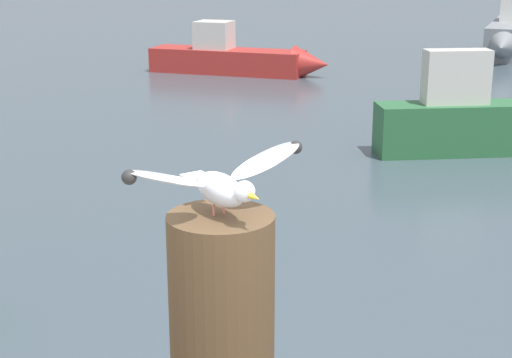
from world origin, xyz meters
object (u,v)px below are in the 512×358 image
seagull (221,181)px  boat_grey (509,35)px  boat_green (476,120)px  boat_red (241,58)px

seagull → boat_grey: size_ratio=0.12×
boat_green → boat_grey: bearing=96.5°
boat_grey → seagull: bearing=-83.8°
boat_red → boat_grey: boat_grey is taller
boat_red → boat_green: bearing=-38.0°
boat_red → boat_grey: 8.42m
seagull → boat_red: (-7.85, 15.51, -2.07)m
seagull → boat_green: size_ratio=0.19×
seagull → boat_green: seagull is taller
boat_grey → boat_red: bearing=-130.4°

